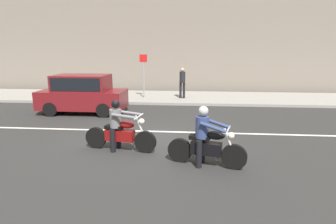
{
  "coord_description": "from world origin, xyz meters",
  "views": [
    {
      "loc": [
        1.64,
        -8.69,
        2.92
      ],
      "look_at": [
        0.95,
        -0.73,
        1.11
      ],
      "focal_mm": 29.4,
      "sensor_mm": 36.0,
      "label": 1
    }
  ],
  "objects_px": {
    "motorcycle_with_rider_gray": "(119,130)",
    "street_sign_post": "(144,71)",
    "motorcycle_with_rider_denim_blue": "(206,141)",
    "parked_hatchback_maroon": "(83,93)",
    "pedestrian_bystander": "(182,81)"
  },
  "relations": [
    {
      "from": "motorcycle_with_rider_denim_blue",
      "to": "street_sign_post",
      "type": "xyz_separation_m",
      "value": [
        -3.22,
        9.34,
        1.05
      ]
    },
    {
      "from": "motorcycle_with_rider_gray",
      "to": "pedestrian_bystander",
      "type": "bearing_deg",
      "value": 79.69
    },
    {
      "from": "motorcycle_with_rider_denim_blue",
      "to": "parked_hatchback_maroon",
      "type": "bearing_deg",
      "value": 134.28
    },
    {
      "from": "motorcycle_with_rider_gray",
      "to": "pedestrian_bystander",
      "type": "height_order",
      "value": "pedestrian_bystander"
    },
    {
      "from": "street_sign_post",
      "to": "pedestrian_bystander",
      "type": "xyz_separation_m",
      "value": [
        2.28,
        0.01,
        -0.52
      ]
    },
    {
      "from": "motorcycle_with_rider_denim_blue",
      "to": "parked_hatchback_maroon",
      "type": "xyz_separation_m",
      "value": [
        -5.47,
        5.61,
        0.29
      ]
    },
    {
      "from": "parked_hatchback_maroon",
      "to": "pedestrian_bystander",
      "type": "xyz_separation_m",
      "value": [
        4.53,
        3.74,
        0.24
      ]
    },
    {
      "from": "motorcycle_with_rider_denim_blue",
      "to": "parked_hatchback_maroon",
      "type": "distance_m",
      "value": 7.84
    },
    {
      "from": "motorcycle_with_rider_gray",
      "to": "parked_hatchback_maroon",
      "type": "distance_m",
      "value": 5.6
    },
    {
      "from": "motorcycle_with_rider_denim_blue",
      "to": "motorcycle_with_rider_gray",
      "type": "height_order",
      "value": "motorcycle_with_rider_denim_blue"
    },
    {
      "from": "parked_hatchback_maroon",
      "to": "street_sign_post",
      "type": "distance_m",
      "value": 4.42
    },
    {
      "from": "parked_hatchback_maroon",
      "to": "pedestrian_bystander",
      "type": "relative_size",
      "value": 2.24
    },
    {
      "from": "street_sign_post",
      "to": "motorcycle_with_rider_gray",
      "type": "bearing_deg",
      "value": -84.98
    },
    {
      "from": "motorcycle_with_rider_gray",
      "to": "street_sign_post",
      "type": "distance_m",
      "value": 8.55
    },
    {
      "from": "parked_hatchback_maroon",
      "to": "street_sign_post",
      "type": "xyz_separation_m",
      "value": [
        2.25,
        3.73,
        0.76
      ]
    }
  ]
}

